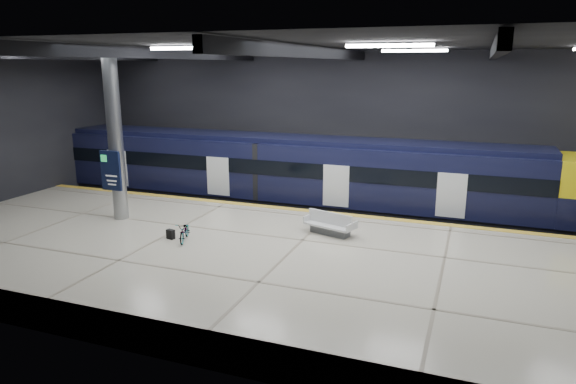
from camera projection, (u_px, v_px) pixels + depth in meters
The scene contains 10 objects.
ground at pixel (311, 259), 19.92m from camera, with size 30.00×30.00×0.00m, color black.
room_shell at pixel (312, 111), 18.55m from camera, with size 30.10×16.10×8.05m.
platform at pixel (288, 269), 17.52m from camera, with size 30.00×11.00×1.10m, color beige.
safety_strip at pixel (331, 213), 22.16m from camera, with size 30.00×0.40×0.01m, color gold.
rails at pixel (346, 218), 24.91m from camera, with size 30.00×1.52×0.16m.
train at pixel (320, 177), 24.88m from camera, with size 29.40×2.84×3.79m.
bench at pixel (330, 226), 19.33m from camera, with size 2.10×1.34×0.86m.
bicycle at pixel (185, 231), 18.60m from camera, with size 0.47×1.36×0.71m, color #99999E.
pannier_bag at pixel (171, 234), 18.84m from camera, with size 0.30×0.18×0.35m, color black.
info_column at pixel (115, 138), 20.62m from camera, with size 0.90×0.78×6.90m.
Camera 1 is at (5.70, -17.84, 7.32)m, focal length 32.00 mm.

